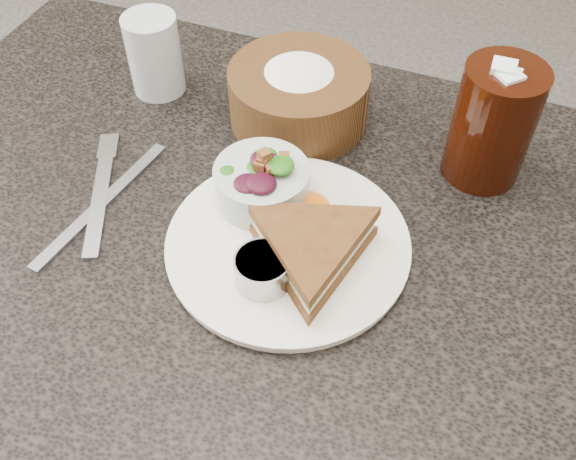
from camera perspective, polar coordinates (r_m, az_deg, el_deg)
The scene contains 11 objects.
dining_table at distance 1.03m, azimuth -2.12°, elevation -13.62°, with size 1.00×0.70×0.75m, color black.
dinner_plate at distance 0.69m, azimuth 0.00°, elevation -1.31°, with size 0.26×0.26×0.01m, color silver.
sandwich at distance 0.66m, azimuth 2.11°, elevation -1.58°, with size 0.16×0.16×0.04m, color brown, non-canonical shape.
salad_bowl at distance 0.71m, azimuth -2.36°, elevation 4.59°, with size 0.11×0.11×0.06m, color #A9B8B1, non-canonical shape.
dressing_ramekin at distance 0.64m, azimuth -2.26°, elevation -3.60°, with size 0.06×0.06×0.03m, color #9E9F9F.
orange_wedge at distance 0.71m, azimuth 1.73°, elevation 2.61°, with size 0.06×0.06×0.02m, color orange.
fork at distance 0.78m, azimuth -16.38°, elevation 2.72°, with size 0.02×0.18×0.00m, color #A8ABB2.
knife at distance 0.77m, azimuth -16.19°, elevation 2.29°, with size 0.01×0.22×0.00m, color #9A9DA5.
bread_basket at distance 0.82m, azimuth 0.97°, elevation 12.56°, with size 0.18×0.18×0.10m, color #573619, non-canonical shape.
cola_glass at distance 0.76m, azimuth 17.84°, elevation 9.31°, with size 0.09×0.09×0.16m, color black, non-canonical shape.
water_glass at distance 0.89m, azimuth -11.79°, elevation 15.02°, with size 0.07×0.07×0.11m, color #B2BAC2.
Camera 1 is at (0.20, -0.42, 1.29)m, focal length 40.00 mm.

